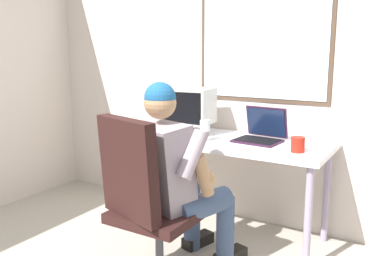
{
  "coord_description": "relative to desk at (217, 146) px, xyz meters",
  "views": [
    {
      "loc": [
        1.14,
        -0.91,
        1.41
      ],
      "look_at": [
        -0.21,
        1.38,
        0.9
      ],
      "focal_mm": 37.9,
      "sensor_mm": 36.0,
      "label": 1
    }
  ],
  "objects": [
    {
      "name": "laptop",
      "position": [
        0.33,
        0.07,
        0.13
      ],
      "size": [
        0.34,
        0.33,
        0.24
      ],
      "color": "black",
      "rests_on": "desk"
    },
    {
      "name": "wall_rear",
      "position": [
        0.24,
        0.38,
        0.66
      ],
      "size": [
        4.45,
        0.08,
        2.68
      ],
      "color": "beige",
      "rests_on": "ground"
    },
    {
      "name": "cd_case",
      "position": [
        -0.62,
        -0.11,
        0.08
      ],
      "size": [
        0.17,
        0.16,
        0.01
      ],
      "color": "#251C34",
      "rests_on": "desk"
    },
    {
      "name": "office_chair",
      "position": [
        0.0,
        -0.92,
        -0.1
      ],
      "size": [
        0.56,
        0.59,
        1.05
      ],
      "color": "black",
      "rests_on": "ground"
    },
    {
      "name": "coffee_mug",
      "position": [
        0.66,
        -0.14,
        0.12
      ],
      "size": [
        0.09,
        0.09,
        0.1
      ],
      "color": "#A41D12",
      "rests_on": "desk"
    },
    {
      "name": "crt_monitor",
      "position": [
        -0.29,
        0.04,
        0.28
      ],
      "size": [
        0.42,
        0.32,
        0.36
      ],
      "color": "beige",
      "rests_on": "desk"
    },
    {
      "name": "person_seated",
      "position": [
        0.06,
        -0.67,
        -0.04
      ],
      "size": [
        0.63,
        0.8,
        1.23
      ],
      "color": "#3B4C6A",
      "rests_on": "ground"
    },
    {
      "name": "desk",
      "position": [
        0.0,
        0.0,
        0.0
      ],
      "size": [
        1.7,
        0.64,
        0.76
      ],
      "color": "#94859F",
      "rests_on": "ground"
    },
    {
      "name": "desk_speaker",
      "position": [
        -0.62,
        0.11,
        0.16
      ],
      "size": [
        0.08,
        0.08,
        0.17
      ],
      "color": "black",
      "rests_on": "desk"
    },
    {
      "name": "wine_glass",
      "position": [
        -0.02,
        -0.15,
        0.18
      ],
      "size": [
        0.07,
        0.07,
        0.15
      ],
      "color": "silver",
      "rests_on": "desk"
    }
  ]
}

